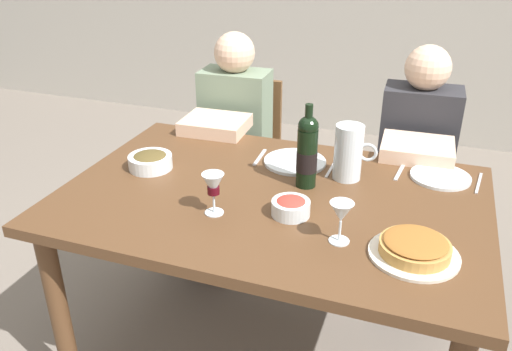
% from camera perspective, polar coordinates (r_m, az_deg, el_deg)
% --- Properties ---
extents(dining_table, '(1.50, 1.00, 0.76)m').
position_cam_1_polar(dining_table, '(1.92, 1.71, -4.46)').
color(dining_table, brown).
rests_on(dining_table, ground).
extents(wine_bottle, '(0.08, 0.08, 0.31)m').
position_cam_1_polar(wine_bottle, '(1.88, 5.59, 2.61)').
color(wine_bottle, black).
rests_on(wine_bottle, dining_table).
extents(water_pitcher, '(0.16, 0.11, 0.21)m').
position_cam_1_polar(water_pitcher, '(1.98, 10.03, 2.17)').
color(water_pitcher, silver).
rests_on(water_pitcher, dining_table).
extents(baked_tart, '(0.26, 0.26, 0.06)m').
position_cam_1_polar(baked_tart, '(1.60, 16.92, -7.58)').
color(baked_tart, silver).
rests_on(baked_tart, dining_table).
extents(salad_bowl, '(0.13, 0.13, 0.06)m').
position_cam_1_polar(salad_bowl, '(1.74, 3.82, -3.39)').
color(salad_bowl, silver).
rests_on(salad_bowl, dining_table).
extents(olive_bowl, '(0.17, 0.17, 0.06)m').
position_cam_1_polar(olive_bowl, '(2.09, -11.45, 1.61)').
color(olive_bowl, silver).
rests_on(olive_bowl, dining_table).
extents(wine_glass_left_diner, '(0.07, 0.07, 0.15)m').
position_cam_1_polar(wine_glass_left_diner, '(1.71, -4.68, -1.15)').
color(wine_glass_left_diner, silver).
rests_on(wine_glass_left_diner, dining_table).
extents(wine_glass_right_diner, '(0.07, 0.07, 0.14)m').
position_cam_1_polar(wine_glass_right_diner, '(1.58, 9.28, -4.13)').
color(wine_glass_right_diner, silver).
rests_on(wine_glass_right_diner, dining_table).
extents(dinner_plate_left_setting, '(0.25, 0.25, 0.01)m').
position_cam_1_polar(dinner_plate_left_setting, '(2.11, 4.27, 1.52)').
color(dinner_plate_left_setting, silver).
rests_on(dinner_plate_left_setting, dining_table).
extents(dinner_plate_right_setting, '(0.22, 0.22, 0.01)m').
position_cam_1_polar(dinner_plate_right_setting, '(2.10, 19.46, -0.13)').
color(dinner_plate_right_setting, silver).
rests_on(dinner_plate_right_setting, dining_table).
extents(fork_left_setting, '(0.02, 0.16, 0.00)m').
position_cam_1_polar(fork_left_setting, '(2.15, 0.42, 2.01)').
color(fork_left_setting, silver).
rests_on(fork_left_setting, dining_table).
extents(knife_left_setting, '(0.01, 0.18, 0.00)m').
position_cam_1_polar(knife_left_setting, '(2.08, 8.24, 0.84)').
color(knife_left_setting, silver).
rests_on(knife_left_setting, dining_table).
extents(knife_right_setting, '(0.03, 0.18, 0.00)m').
position_cam_1_polar(knife_right_setting, '(2.11, 23.12, -0.77)').
color(knife_right_setting, silver).
rests_on(knife_right_setting, dining_table).
extents(spoon_right_setting, '(0.03, 0.16, 0.00)m').
position_cam_1_polar(spoon_right_setting, '(2.11, 15.41, 0.40)').
color(spoon_right_setting, silver).
rests_on(spoon_right_setting, dining_table).
extents(chair_left, '(0.42, 0.42, 0.87)m').
position_cam_1_polar(chair_left, '(2.89, -1.32, 2.83)').
color(chair_left, brown).
rests_on(chair_left, ground).
extents(diner_left, '(0.35, 0.51, 1.16)m').
position_cam_1_polar(diner_left, '(2.64, -3.02, 3.25)').
color(diner_left, gray).
rests_on(diner_left, ground).
extents(chair_right, '(0.42, 0.42, 0.87)m').
position_cam_1_polar(chair_right, '(2.74, 16.67, 0.33)').
color(chair_right, brown).
rests_on(chair_right, ground).
extents(diner_right, '(0.35, 0.51, 1.16)m').
position_cam_1_polar(diner_right, '(2.48, 16.77, 0.53)').
color(diner_right, '#2D2D33').
rests_on(diner_right, ground).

